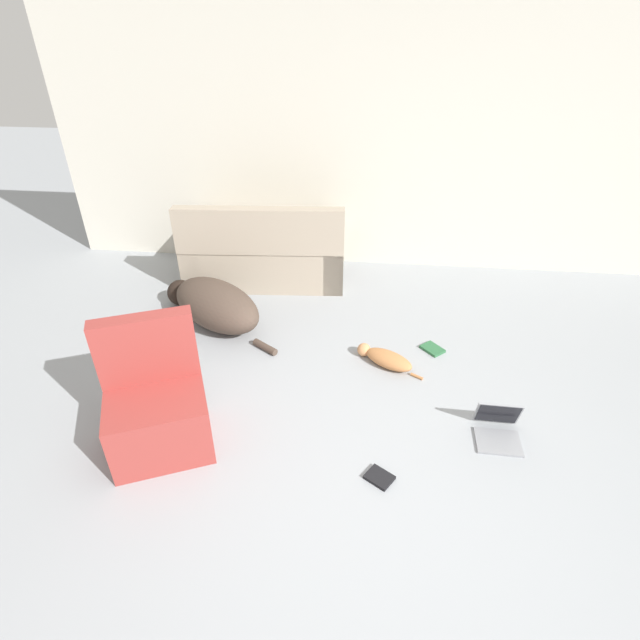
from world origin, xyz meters
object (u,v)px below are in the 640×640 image
at_px(dog, 214,304).
at_px(side_chair, 157,408).
at_px(cat, 385,358).
at_px(book_black, 379,477).
at_px(book_green, 432,349).
at_px(laptop_open, 498,425).
at_px(couch, 265,254).

height_order(dog, side_chair, side_chair).
height_order(cat, book_black, cat).
relative_size(cat, book_green, 2.46).
height_order(laptop_open, book_green, laptop_open).
xyz_separation_m(couch, side_chair, (-0.24, -2.43, 0.01)).
height_order(couch, laptop_open, couch).
height_order(couch, dog, couch).
distance_m(dog, book_black, 2.29).
relative_size(couch, book_green, 7.46).
distance_m(book_black, book_green, 1.52).
xyz_separation_m(cat, book_black, (-0.04, -1.20, -0.05)).
height_order(dog, laptop_open, dog).
distance_m(dog, laptop_open, 2.65).
xyz_separation_m(book_black, book_green, (0.45, 1.45, 0.00)).
distance_m(couch, book_green, 2.07).
height_order(dog, cat, dog).
bearing_deg(couch, laptop_open, 130.04).
bearing_deg(side_chair, couch, 61.05).
bearing_deg(dog, cat, -161.83).
xyz_separation_m(laptop_open, book_black, (-0.82, -0.49, -0.07)).
relative_size(laptop_open, book_green, 1.45).
xyz_separation_m(couch, dog, (-0.30, -0.93, -0.09)).
height_order(cat, side_chair, side_chair).
bearing_deg(couch, book_black, 111.32).
bearing_deg(book_green, book_black, -107.40).
distance_m(book_black, side_chair, 1.52).
xyz_separation_m(book_green, side_chair, (-1.93, -1.28, 0.30)).
distance_m(couch, dog, 0.98).
distance_m(laptop_open, book_green, 1.03).
bearing_deg(laptop_open, couch, 135.86).
distance_m(cat, laptop_open, 1.06).
distance_m(couch, cat, 1.92).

